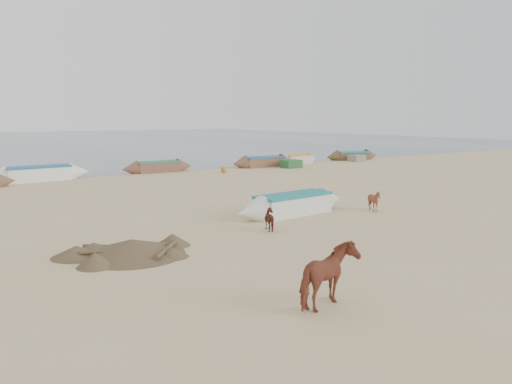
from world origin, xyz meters
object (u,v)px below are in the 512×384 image
cow_adult (328,276)px  near_canoe (293,204)px  calf_front (374,201)px  calf_right (272,219)px

cow_adult → near_canoe: (6.01, 8.69, -0.25)m
calf_front → cow_adult: bearing=-76.9°
cow_adult → calf_right: cow_adult is taller
cow_adult → calf_front: (9.40, 7.22, -0.22)m
calf_front → near_canoe: (-3.40, 1.48, -0.03)m
cow_adult → near_canoe: cow_adult is taller
calf_front → calf_right: (-5.94, -0.44, -0.08)m
near_canoe → calf_front: bearing=-28.8°
calf_front → calf_right: 5.95m
cow_adult → calf_right: 7.62m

